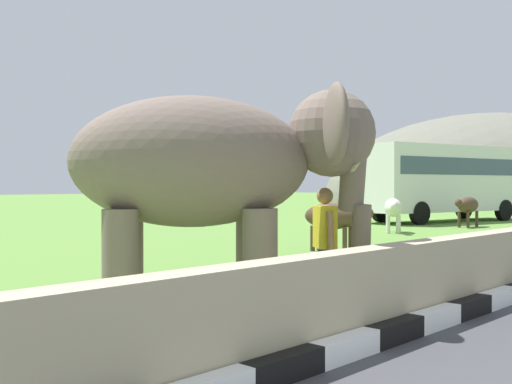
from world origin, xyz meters
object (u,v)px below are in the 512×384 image
Objects in this scene: cow_mid at (393,208)px; person_handler at (325,240)px; elephant at (219,166)px; cow_far at (468,206)px; bus_white at (444,177)px; cow_near at (333,217)px.

person_handler is at bearing -152.58° from cow_mid.
elephant is 14.84m from cow_mid.
elephant reaches higher than cow_far.
person_handler is 21.74m from bus_white.
cow_mid is at bearing 172.74° from cow_far.
bus_white is at bearing 19.74° from elephant.
cow_near is at bearing -163.69° from bus_white.
cow_mid is (12.31, 6.39, -0.06)m from person_handler.
bus_white is 4.18m from cow_far.
bus_white is at bearing 22.68° from person_handler.
cow_mid is 4.70m from cow_far.
cow_near is 11.23m from cow_far.
bus_white reaches higher than cow_far.
elephant is 2.17× the size of cow_mid.
elephant is at bearing -157.39° from cow_mid.
cow_far is at bearing -7.26° from cow_mid.
elephant reaches higher than cow_mid.
cow_near is 1.07× the size of cow_mid.
person_handler reaches higher than cow_mid.
person_handler is 0.18× the size of bus_white.
bus_white reaches higher than cow_mid.
person_handler is 7.22m from cow_near.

